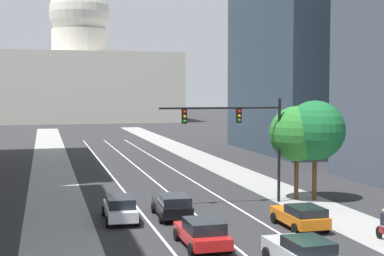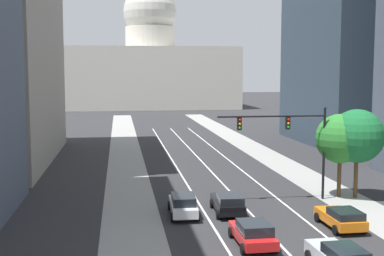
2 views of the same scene
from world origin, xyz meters
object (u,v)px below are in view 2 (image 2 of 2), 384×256
car_black (228,203)px  car_white (183,205)px  car_red (253,233)px  car_orange (341,217)px  street_tree_mid_right (340,139)px  capitol_building (150,67)px  traffic_signal_mast (292,135)px  street_tree_far_right (357,136)px

car_black → car_white: size_ratio=0.98×
car_black → car_red: car_black is taller
car_orange → street_tree_mid_right: (3.50, 8.17, 4.00)m
capitol_building → car_orange: (4.86, -118.79, -10.87)m
traffic_signal_mast → car_red: bearing=-119.8°
capitol_building → street_tree_far_right: size_ratio=6.80×
capitol_building → car_black: size_ratio=10.74×
street_tree_mid_right → car_white: bearing=-164.2°
car_orange → car_black: car_black is taller
car_white → street_tree_mid_right: 14.28m
car_white → traffic_signal_mast: traffic_signal_mast is taller
traffic_signal_mast → street_tree_far_right: bearing=0.5°
car_white → traffic_signal_mast: (8.97, 3.19, 4.40)m
capitol_building → car_white: (-4.86, -114.34, -10.81)m
capitol_building → car_black: (-1.63, -114.33, -10.81)m
car_black → street_tree_far_right: street_tree_far_right is taller
car_black → street_tree_far_right: size_ratio=0.63×
street_tree_mid_right → street_tree_far_right: size_ratio=0.94×
car_white → street_tree_far_right: (14.39, 3.24, 4.20)m
car_black → street_tree_mid_right: street_tree_mid_right is taller
car_orange → car_red: 6.90m
car_red → car_white: bearing=25.0°
street_tree_mid_right → capitol_building: bearing=94.3°
car_white → street_tree_far_right: bearing=-75.4°
car_orange → street_tree_mid_right: street_tree_mid_right is taller
car_black → street_tree_far_right: 12.35m
capitol_building → street_tree_mid_right: capitol_building is taller
car_red → street_tree_far_right: (11.15, 10.06, 4.23)m
traffic_signal_mast → car_white: bearing=-160.4°
car_white → street_tree_far_right: size_ratio=0.65×
car_black → car_white: 3.23m
traffic_signal_mast → street_tree_mid_right: traffic_signal_mast is taller
car_white → street_tree_mid_right: street_tree_mid_right is taller
car_orange → car_white: car_white is taller
car_orange → car_black: bearing=54.8°
car_white → street_tree_mid_right: (13.21, 3.73, 3.95)m
car_black → car_orange: bearing=-122.5°
car_red → capitol_building: bearing=-1.1°
capitol_building → street_tree_far_right: capitol_building is taller
traffic_signal_mast → street_tree_far_right: traffic_signal_mast is taller
car_orange → capitol_building: bearing=1.7°
car_red → street_tree_far_right: bearing=-48.3°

